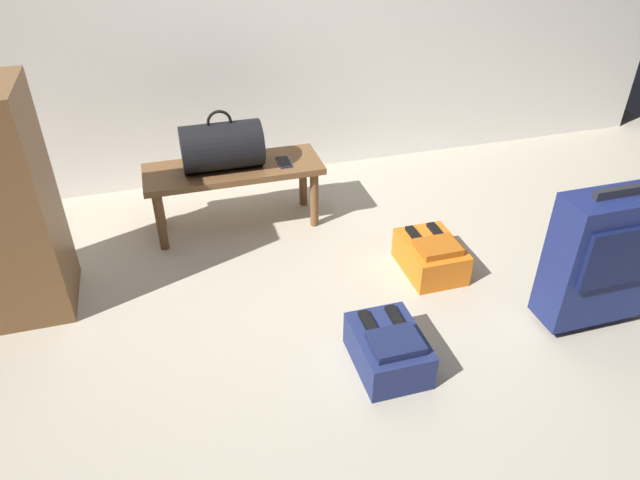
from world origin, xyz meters
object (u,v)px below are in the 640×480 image
at_px(suitcase_upright_navy, 601,257).
at_px(backpack_orange, 431,255).
at_px(duffel_bag_black, 222,146).
at_px(backpack_navy, 388,349).
at_px(bench, 234,176).
at_px(cell_phone, 284,162).

height_order(suitcase_upright_navy, backpack_orange, suitcase_upright_navy).
relative_size(duffel_bag_black, backpack_navy, 1.16).
distance_m(bench, cell_phone, 0.30).
distance_m(cell_phone, suitcase_upright_navy, 1.71).
bearing_deg(duffel_bag_black, bench, 0.00).
xyz_separation_m(cell_phone, suitcase_upright_navy, (1.15, -1.27, -0.02)).
bearing_deg(suitcase_upright_navy, duffel_bag_black, 138.54).
height_order(cell_phone, backpack_orange, cell_phone).
xyz_separation_m(suitcase_upright_navy, backpack_navy, (-1.00, -0.01, -0.28)).
xyz_separation_m(cell_phone, backpack_navy, (0.15, -1.29, -0.30)).
relative_size(suitcase_upright_navy, backpack_orange, 1.89).
xyz_separation_m(bench, cell_phone, (0.29, -0.04, 0.06)).
xyz_separation_m(duffel_bag_black, cell_phone, (0.34, -0.04, -0.13)).
bearing_deg(duffel_bag_black, suitcase_upright_navy, -41.46).
bearing_deg(cell_phone, backpack_navy, -83.48).
height_order(duffel_bag_black, cell_phone, duffel_bag_black).
height_order(duffel_bag_black, backpack_orange, duffel_bag_black).
relative_size(cell_phone, backpack_orange, 0.38).
distance_m(duffel_bag_black, suitcase_upright_navy, 1.99).
distance_m(duffel_bag_black, backpack_navy, 1.47).
bearing_deg(suitcase_upright_navy, backpack_navy, -179.29).
relative_size(bench, suitcase_upright_navy, 1.39).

